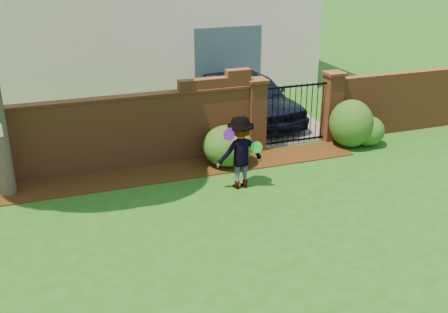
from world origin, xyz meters
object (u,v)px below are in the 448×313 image
object	(u,v)px
man	(241,153)
frisbee_green	(257,147)
car	(256,98)
frisbee_purple	(229,134)

from	to	relation	value
man	frisbee_green	bearing A→B (deg)	145.12
man	frisbee_green	xyz separation A→B (m)	(0.28, -0.20, 0.17)
car	man	world-z (taller)	man
man	frisbee_green	size ratio (longest dim) A/B	6.40
car	frisbee_purple	size ratio (longest dim) A/B	15.45
frisbee_purple	frisbee_green	size ratio (longest dim) A/B	1.10
car	frisbee_green	bearing A→B (deg)	-120.46
car	frisbee_purple	distance (m)	4.90
car	frisbee_purple	bearing A→B (deg)	-127.29
man	frisbee_green	distance (m)	0.39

